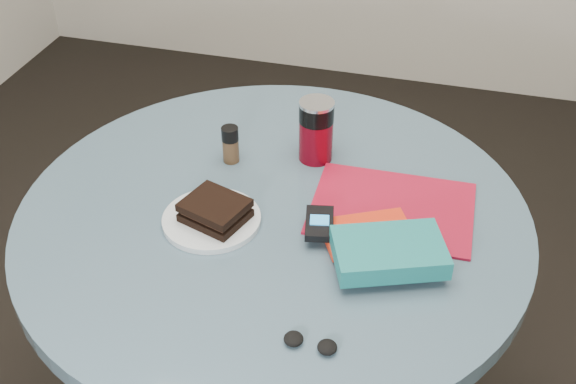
% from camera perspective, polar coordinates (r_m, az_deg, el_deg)
% --- Properties ---
extents(table, '(1.00, 1.00, 0.75)m').
position_cam_1_polar(table, '(1.51, -1.10, -6.25)').
color(table, black).
rests_on(table, ground).
extents(plate, '(0.24, 0.24, 0.01)m').
position_cam_1_polar(plate, '(1.38, -6.05, -2.18)').
color(plate, silver).
rests_on(plate, table).
extents(sandwich, '(0.14, 0.13, 0.04)m').
position_cam_1_polar(sandwich, '(1.36, -5.78, -1.44)').
color(sandwich, black).
rests_on(sandwich, plate).
extents(soda_can, '(0.08, 0.08, 0.14)m').
position_cam_1_polar(soda_can, '(1.51, 2.23, 4.88)').
color(soda_can, '#620412').
rests_on(soda_can, table).
extents(pepper_grinder, '(0.04, 0.04, 0.08)m').
position_cam_1_polar(pepper_grinder, '(1.52, -4.57, 3.79)').
color(pepper_grinder, '#48321E').
rests_on(pepper_grinder, table).
extents(magazine, '(0.32, 0.24, 0.01)m').
position_cam_1_polar(magazine, '(1.42, 8.23, -1.26)').
color(magazine, maroon).
rests_on(magazine, table).
extents(red_book, '(0.19, 0.17, 0.01)m').
position_cam_1_polar(red_book, '(1.34, 6.33, -3.31)').
color(red_book, red).
rests_on(red_book, magazine).
extents(novel, '(0.22, 0.18, 0.04)m').
position_cam_1_polar(novel, '(1.27, 7.99, -4.72)').
color(novel, '#156467').
rests_on(novel, red_book).
extents(mp3_player, '(0.07, 0.10, 0.02)m').
position_cam_1_polar(mp3_player, '(1.33, 2.50, -2.49)').
color(mp3_player, black).
rests_on(mp3_player, red_book).
extents(headphones, '(0.09, 0.04, 0.02)m').
position_cam_1_polar(headphones, '(1.15, 1.77, -11.84)').
color(headphones, black).
rests_on(headphones, table).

